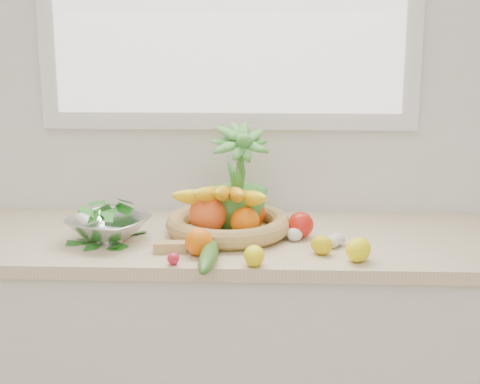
{
  "coord_description": "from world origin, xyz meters",
  "views": [
    {
      "loc": [
        0.14,
        -0.3,
        1.61
      ],
      "look_at": [
        0.05,
        1.93,
        1.05
      ],
      "focal_mm": 55.0,
      "sensor_mm": 36.0,
      "label": 1
    }
  ],
  "objects_px": {
    "apple": "(300,225)",
    "fruit_basket": "(227,217)",
    "cucumber": "(209,257)",
    "potted_herb": "(239,178)",
    "colander_with_spinach": "(109,222)"
  },
  "relations": [
    {
      "from": "apple",
      "to": "fruit_basket",
      "type": "bearing_deg",
      "value": 173.29
    },
    {
      "from": "apple",
      "to": "cucumber",
      "type": "xyz_separation_m",
      "value": [
        -0.27,
        -0.27,
        -0.02
      ]
    },
    {
      "from": "potted_herb",
      "to": "fruit_basket",
      "type": "xyz_separation_m",
      "value": [
        -0.03,
        -0.04,
        -0.12
      ]
    },
    {
      "from": "cucumber",
      "to": "fruit_basket",
      "type": "relative_size",
      "value": 0.6
    },
    {
      "from": "cucumber",
      "to": "colander_with_spinach",
      "type": "xyz_separation_m",
      "value": [
        -0.33,
        0.21,
        0.04
      ]
    },
    {
      "from": "apple",
      "to": "colander_with_spinach",
      "type": "relative_size",
      "value": 0.26
    },
    {
      "from": "apple",
      "to": "cucumber",
      "type": "relative_size",
      "value": 0.31
    },
    {
      "from": "colander_with_spinach",
      "to": "potted_herb",
      "type": "bearing_deg",
      "value": 18.11
    },
    {
      "from": "apple",
      "to": "colander_with_spinach",
      "type": "height_order",
      "value": "colander_with_spinach"
    },
    {
      "from": "cucumber",
      "to": "colander_with_spinach",
      "type": "distance_m",
      "value": 0.39
    },
    {
      "from": "cucumber",
      "to": "fruit_basket",
      "type": "height_order",
      "value": "fruit_basket"
    },
    {
      "from": "cucumber",
      "to": "potted_herb",
      "type": "bearing_deg",
      "value": 78.17
    },
    {
      "from": "colander_with_spinach",
      "to": "cucumber",
      "type": "bearing_deg",
      "value": -32.43
    },
    {
      "from": "apple",
      "to": "cucumber",
      "type": "bearing_deg",
      "value": -135.09
    },
    {
      "from": "cucumber",
      "to": "colander_with_spinach",
      "type": "relative_size",
      "value": 0.86
    }
  ]
}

